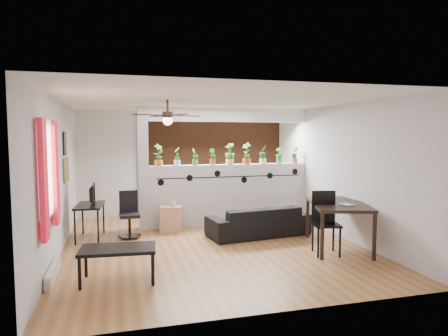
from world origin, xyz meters
TOP-DOWN VIEW (x-y plane):
  - room_shell at (0.00, 0.00)m, footprint 6.30×7.10m
  - partition_wall at (0.80, 1.50)m, footprint 3.60×0.18m
  - ceiling_header at (0.80, 1.50)m, footprint 3.60×0.18m
  - pier_column at (-1.11, 1.50)m, footprint 0.22×0.20m
  - brick_panel at (0.80, 2.97)m, footprint 3.90×0.05m
  - vine_decal at (0.80, 1.40)m, footprint 3.31×0.01m
  - window_assembly at (-2.56, -1.20)m, footprint 0.09×1.30m
  - baseboard_heater at (-2.54, -1.20)m, footprint 0.08×1.00m
  - corkboard at (-2.58, 0.95)m, footprint 0.03×0.60m
  - framed_art at (-2.58, 0.90)m, footprint 0.03×0.34m
  - ceiling_fan at (-0.80, -0.30)m, footprint 1.19×1.19m
  - potted_plant_0 at (-0.78, 1.50)m, footprint 0.31×0.29m
  - potted_plant_1 at (-0.39, 1.50)m, footprint 0.17×0.21m
  - potted_plant_2 at (0.01, 1.50)m, footprint 0.22×0.20m
  - potted_plant_3 at (0.40, 1.50)m, footprint 0.22×0.22m
  - potted_plant_4 at (0.80, 1.50)m, footprint 0.31×0.32m
  - potted_plant_5 at (1.20, 1.50)m, footprint 0.33×0.33m
  - potted_plant_6 at (1.59, 1.50)m, footprint 0.29×0.27m
  - potted_plant_7 at (1.99, 1.50)m, footprint 0.22×0.21m
  - potted_plant_8 at (2.38, 1.50)m, footprint 0.20×0.17m
  - sofa at (1.06, 0.34)m, footprint 2.00×0.99m
  - cube_shelf at (-0.58, 1.16)m, footprint 0.51×0.47m
  - cup at (-0.53, 1.16)m, footprint 0.14×0.14m
  - computer_desk at (-2.17, 0.93)m, footprint 0.56×0.97m
  - monitor at (-2.17, 1.08)m, footprint 0.36×0.06m
  - office_chair at (-1.43, 0.84)m, footprint 0.47×0.47m
  - dining_table at (2.13, -0.86)m, footprint 1.32×1.70m
  - book at (2.03, -1.16)m, footprint 0.20×0.25m
  - folding_chair at (1.76, -1.06)m, footprint 0.51×0.51m
  - coffee_table at (-1.65, -1.53)m, footprint 1.06×0.65m

SIDE VIEW (x-z plane):
  - baseboard_heater at x=-2.54m, z-range 0.00..0.18m
  - cube_shelf at x=-0.58m, z-range 0.00..0.53m
  - sofa at x=1.06m, z-range 0.00..0.56m
  - office_chair at x=-1.43m, z-range -0.05..0.84m
  - coffee_table at x=-1.65m, z-range 0.19..0.66m
  - cup at x=-0.53m, z-range 0.53..0.63m
  - computer_desk at x=-2.17m, z-range 0.27..0.95m
  - folding_chair at x=1.76m, z-range 0.10..1.15m
  - partition_wall at x=0.80m, z-range 0.00..1.35m
  - dining_table at x=2.13m, z-range 0.32..1.14m
  - monitor at x=-2.17m, z-range 0.67..0.88m
  - book at x=2.03m, z-range 0.82..0.84m
  - vine_decal at x=0.80m, z-range 0.93..1.23m
  - room_shell at x=0.00m, z-range -0.15..2.75m
  - pier_column at x=-1.11m, z-range 0.00..2.60m
  - brick_panel at x=0.80m, z-range 0.00..2.60m
  - corkboard at x=-2.58m, z-range 1.12..1.58m
  - window_assembly at x=-2.56m, z-range 0.73..2.28m
  - potted_plant_7 at x=1.99m, z-range 1.36..1.72m
  - potted_plant_2 at x=0.01m, z-range 1.36..1.72m
  - potted_plant_3 at x=0.40m, z-range 1.36..1.73m
  - potted_plant_8 at x=2.38m, z-range 1.36..1.74m
  - potted_plant_1 at x=-0.39m, z-range 1.36..1.76m
  - potted_plant_6 at x=1.59m, z-range 1.36..1.80m
  - potted_plant_4 at x=0.80m, z-range 1.36..1.84m
  - potted_plant_0 at x=-0.78m, z-range 1.36..1.84m
  - potted_plant_5 at x=1.20m, z-range 1.36..1.85m
  - framed_art at x=-2.58m, z-range 1.63..2.07m
  - ceiling_fan at x=-0.80m, z-range 2.10..2.53m
  - ceiling_header at x=0.80m, z-range 2.30..2.60m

